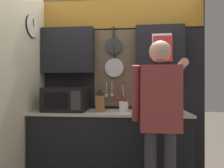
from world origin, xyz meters
name	(u,v)px	position (x,y,z in m)	size (l,w,h in m)	color
base_cabinet_counter	(110,147)	(0.00, 0.00, 0.46)	(2.01, 0.58, 0.93)	black
back_wall_unit	(112,70)	(0.00, 0.26, 1.48)	(2.58, 0.23, 2.51)	black
side_wall	(17,85)	(-1.02, -0.42, 1.27)	(0.07, 1.60, 2.51)	beige
microwave	(66,99)	(-0.58, -0.02, 1.09)	(0.54, 0.40, 0.31)	black
knife_block	(100,103)	(-0.12, -0.02, 1.03)	(0.12, 0.16, 0.28)	brown
utensil_crock	(124,106)	(0.18, -0.02, 1.01)	(0.12, 0.12, 0.35)	white
person	(160,112)	(0.55, -0.62, 1.02)	(0.54, 0.66, 1.70)	#383842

